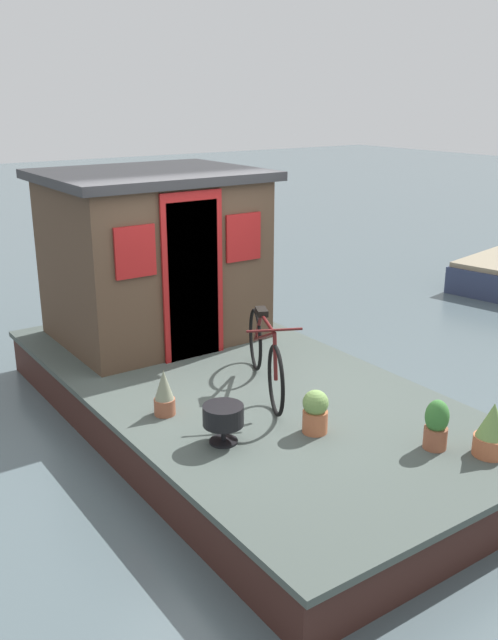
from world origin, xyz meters
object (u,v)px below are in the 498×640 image
object	(u,v)px
houseboat_cabin	(154,255)
potted_plant_sage	(492,430)
bicycle	(265,354)
potted_plant_mint	(436,425)
potted_plant_basil	(164,393)
charcoal_grill	(223,417)
potted_plant_lavender	(315,411)

from	to	relation	value
houseboat_cabin	potted_plant_sage	distance (m)	4.25
houseboat_cabin	bicycle	world-z (taller)	houseboat_cabin
potted_plant_mint	potted_plant_basil	world-z (taller)	potted_plant_basil
potted_plant_basil	potted_plant_sage	xyz separation A→B (m)	(-2.12, -1.78, 0.01)
bicycle	charcoal_grill	size ratio (longest dim) A/B	4.64
potted_plant_sage	potted_plant_lavender	xyz separation A→B (m)	(1.09, 0.89, -0.02)
houseboat_cabin	bicycle	bearing A→B (deg)	-176.90
potted_plant_lavender	charcoal_grill	bearing A→B (deg)	68.85
potted_plant_basil	potted_plant_mint	bearing A→B (deg)	-140.01
bicycle	potted_plant_basil	distance (m)	1.08
houseboat_cabin	potted_plant_sage	bearing A→B (deg)	-168.60
potted_plant_mint	potted_plant_sage	world-z (taller)	potted_plant_sage
bicycle	potted_plant_mint	world-z (taller)	bicycle
houseboat_cabin	charcoal_grill	bearing A→B (deg)	163.58
potted_plant_basil	potted_plant_sage	bearing A→B (deg)	-140.00
houseboat_cabin	potted_plant_lavender	size ratio (longest dim) A/B	6.20
potted_plant_basil	potted_plant_lavender	bearing A→B (deg)	-139.28
potted_plant_mint	potted_plant_basil	size ratio (longest dim) A/B	0.99
potted_plant_basil	charcoal_grill	bearing A→B (deg)	-168.78
bicycle	potted_plant_lavender	size ratio (longest dim) A/B	4.13
potted_plant_sage	bicycle	bearing A→B (deg)	19.18
potted_plant_mint	potted_plant_sage	distance (m)	0.42
bicycle	potted_plant_sage	world-z (taller)	bicycle
potted_plant_lavender	charcoal_grill	distance (m)	0.79
houseboat_cabin	charcoal_grill	world-z (taller)	houseboat_cabin
bicycle	potted_plant_mint	size ratio (longest dim) A/B	3.74
potted_plant_mint	charcoal_grill	xyz separation A→B (m)	(1.05, 1.36, 0.02)
potted_plant_sage	potted_plant_mint	bearing A→B (deg)	40.04
houseboat_cabin	potted_plant_mint	size ratio (longest dim) A/B	5.61
houseboat_cabin	potted_plant_lavender	distance (m)	3.11
houseboat_cabin	charcoal_grill	distance (m)	2.94
potted_plant_basil	potted_plant_lavender	distance (m)	1.36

